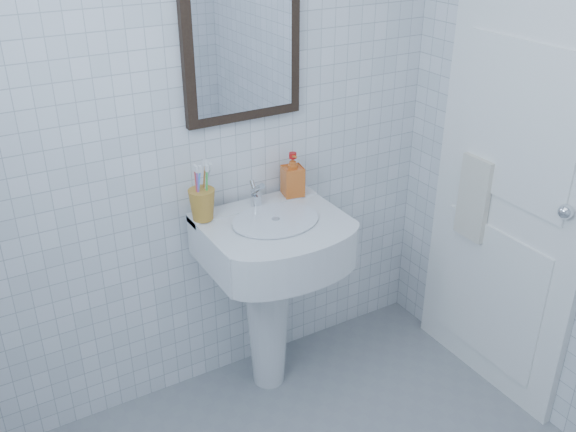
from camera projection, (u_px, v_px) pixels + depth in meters
wall_back at (204, 122)px, 2.55m from camera, size 2.20×0.02×2.50m
washbasin at (270, 274)px, 2.76m from camera, size 0.58×0.42×0.89m
faucet at (256, 195)px, 2.69m from camera, size 0.05×0.11×0.12m
toothbrush_cup at (202, 205)px, 2.57m from camera, size 0.11×0.11×0.13m
soap_dispenser at (293, 174)px, 2.77m from camera, size 0.10×0.10×0.19m
wall_mirror at (242, 42)px, 2.48m from camera, size 0.50×0.04×0.62m
bathroom_door at (511, 181)px, 2.65m from camera, size 0.04×0.80×2.00m
towel_ring at (483, 159)px, 2.74m from camera, size 0.01×0.18×0.18m
hand_towel at (474, 198)px, 2.81m from camera, size 0.03×0.16×0.38m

